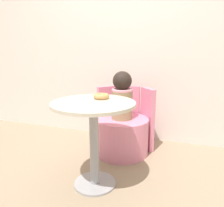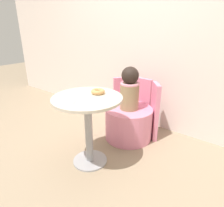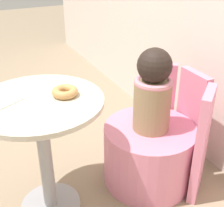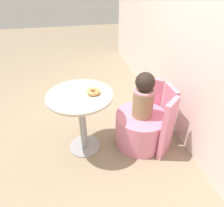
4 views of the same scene
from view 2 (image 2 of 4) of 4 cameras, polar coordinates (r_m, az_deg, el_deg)
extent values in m
plane|color=gray|center=(2.20, -6.92, -15.07)|extent=(12.00, 12.00, 0.00)
cube|color=silver|center=(2.68, 9.97, 18.94)|extent=(6.00, 0.06, 2.40)
cylinder|color=#99999E|center=(2.15, -6.26, -15.81)|extent=(0.34, 0.34, 0.02)
cylinder|color=#99999E|center=(1.96, -6.65, -7.93)|extent=(0.07, 0.07, 0.66)
cylinder|color=beige|center=(1.82, -7.11, 1.49)|extent=(0.65, 0.65, 0.02)
cylinder|color=pink|center=(2.45, 4.75, -5.61)|extent=(0.56, 0.56, 0.39)
cube|color=pink|center=(2.63, 8.55, -0.21)|extent=(0.24, 0.05, 0.69)
cube|color=pink|center=(2.44, 12.05, -2.22)|extent=(0.19, 0.22, 0.69)
cube|color=pink|center=(2.65, 2.97, 0.25)|extent=(0.19, 0.22, 0.69)
cylinder|color=#937A56|center=(2.31, 5.01, 2.13)|extent=(0.22, 0.22, 0.31)
torus|color=pink|center=(2.27, 5.13, 5.60)|extent=(0.22, 0.22, 0.04)
sphere|color=black|center=(2.24, 5.21, 8.01)|extent=(0.20, 0.20, 0.20)
torus|color=tan|center=(1.89, -4.02, 3.44)|extent=(0.13, 0.13, 0.04)
cube|color=white|center=(1.76, -12.43, 0.99)|extent=(0.21, 0.21, 0.01)
camera|label=1|loc=(0.68, -71.76, -14.70)|focal=35.00mm
camera|label=3|loc=(0.94, 50.74, 19.55)|focal=50.00mm
camera|label=4|loc=(1.30, 66.60, 27.17)|focal=32.00mm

